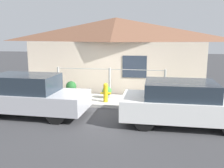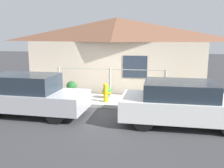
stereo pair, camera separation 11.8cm
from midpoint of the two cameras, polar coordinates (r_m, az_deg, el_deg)
The scene contains 10 objects.
ground_plane at distance 9.67m, azimuth -2.02°, elevation -5.50°, with size 60.00×60.00×0.00m, color #38383A.
sidewalk at distance 10.50m, azimuth -0.92°, elevation -3.79°, with size 24.00×1.80×0.12m.
house at distance 12.41m, azimuth 1.26°, elevation 11.52°, with size 8.75×2.23×3.61m.
fence at distance 11.06m, azimuth -0.14°, elevation 0.84°, with size 4.90×0.10×1.21m.
car_left at distance 9.18m, azimuth -18.12°, elevation -2.38°, with size 3.99×1.65×1.43m.
car_right at distance 8.10m, azimuth 16.30°, elevation -4.25°, with size 3.93×1.80×1.36m.
fire_hydrant at distance 9.98m, azimuth -1.10°, elevation -1.84°, with size 0.42×0.19×0.77m.
potted_plant_near_hydrant at distance 10.59m, azimuth -0.78°, elevation -1.71°, with size 0.40×0.40×0.51m.
potted_plant_by_fence at distance 11.33m, azimuth -8.90°, elevation -0.68°, with size 0.47×0.47×0.62m.
potted_plant_corner at distance 10.59m, azimuth 14.30°, elevation -1.84°, with size 0.49×0.49×0.60m.
Camera 2 is at (2.14, -9.02, 2.78)m, focal length 40.00 mm.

